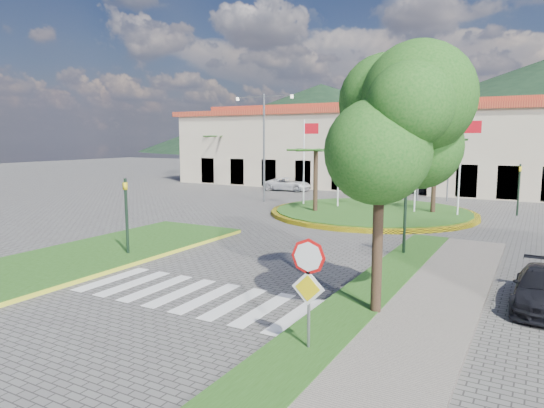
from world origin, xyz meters
The scene contains 21 objects.
ground centered at (0.00, 0.00, 0.00)m, with size 160.00×160.00×0.00m, color #595654.
sidewalk_right centered at (6.00, 2.00, 0.07)m, with size 4.00×28.00×0.15m, color gray.
verge_right centered at (4.80, 2.00, 0.09)m, with size 1.60×28.00×0.18m, color #254D16.
median_left centered at (-6.50, 6.00, 0.09)m, with size 5.00×14.00×0.18m, color #254D16.
crosswalk centered at (0.00, 4.00, 0.01)m, with size 8.00×3.00×0.01m, color silver.
roundabout_island centered at (0.00, 22.00, 0.17)m, with size 12.70×12.70×6.00m.
stop_sign centered at (4.90, 1.96, 1.79)m, with size 0.80×0.11×2.65m.
deciduous_tree centered at (5.50, 5.00, 5.18)m, with size 3.60×3.60×6.80m.
traffic_light_left centered at (-5.20, 6.50, 1.94)m, with size 0.15×0.18×3.20m.
traffic_light_right centered at (4.50, 12.00, 1.94)m, with size 0.15×0.18×3.20m.
traffic_light_far centered at (8.00, 26.00, 1.94)m, with size 0.18×0.15×3.20m.
direction_sign_west centered at (-2.00, 30.97, 3.53)m, with size 1.60×0.14×5.20m.
direction_sign_east centered at (3.00, 30.97, 3.53)m, with size 1.60×0.14×5.20m.
street_lamp_centre centered at (1.00, 30.00, 4.50)m, with size 4.80×0.16×8.00m.
street_lamp_west centered at (-9.00, 24.00, 4.50)m, with size 4.80×0.16×8.00m.
building_left centered at (-14.00, 38.00, 3.90)m, with size 23.32×9.54×8.05m.
hill_far_west centered at (-55.00, 140.00, 11.00)m, with size 140.00×140.00×22.00m, color black.
hill_near_back centered at (-10.00, 130.00, 8.00)m, with size 110.00×110.00×16.00m, color black.
white_van centered at (-10.96, 31.70, 0.60)m, with size 1.98×4.29×1.19m, color silver.
car_dark_a centered at (-0.99, 35.27, 0.67)m, with size 1.59×3.96×1.35m, color black.
car_dark_b centered at (7.41, 36.62, 0.60)m, with size 1.26×3.63×1.19m, color black.
Camera 1 is at (9.19, -7.33, 4.79)m, focal length 32.00 mm.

